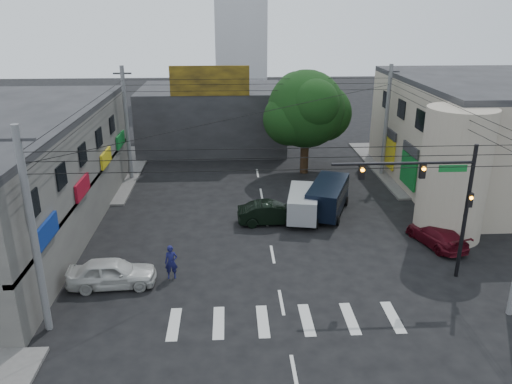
{
  "coord_description": "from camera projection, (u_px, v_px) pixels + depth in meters",
  "views": [
    {
      "loc": [
        -2.36,
        -23.6,
        13.36
      ],
      "look_at": [
        -0.84,
        4.0,
        3.11
      ],
      "focal_mm": 35.0,
      "sensor_mm": 36.0,
      "label": 1
    }
  ],
  "objects": [
    {
      "name": "sidewalk_far_right",
      "position": [
        457.0,
        166.0,
        44.61
      ],
      "size": [
        16.0,
        16.0,
        0.15
      ],
      "primitive_type": "cube",
      "color": "#514F4C",
      "rests_on": "ground"
    },
    {
      "name": "navy_van",
      "position": [
        328.0,
        198.0,
        34.15
      ],
      "size": [
        6.82,
        5.74,
        2.17
      ],
      "primitive_type": null,
      "rotation": [
        0.0,
        0.0,
        1.2
      ],
      "color": "black",
      "rests_on": "ground"
    },
    {
      "name": "corner_column",
      "position": [
        454.0,
        174.0,
        29.78
      ],
      "size": [
        4.0,
        4.0,
        8.0
      ],
      "primitive_type": "cylinder",
      "color": "gray",
      "rests_on": "ground"
    },
    {
      "name": "street_tree",
      "position": [
        306.0,
        109.0,
        41.08
      ],
      "size": [
        6.4,
        6.4,
        8.7
      ],
      "color": "black",
      "rests_on": "ground"
    },
    {
      "name": "utility_pole_far_right",
      "position": [
        386.0,
        121.0,
        40.78
      ],
      "size": [
        0.32,
        0.32,
        9.2
      ],
      "primitive_type": "cylinder",
      "color": "#59595B",
      "rests_on": "ground"
    },
    {
      "name": "building_far",
      "position": [
        213.0,
        118.0,
        49.95
      ],
      "size": [
        14.0,
        10.0,
        6.0
      ],
      "primitive_type": "cube",
      "color": "#232326",
      "rests_on": "ground"
    },
    {
      "name": "traffic_officer",
      "position": [
        171.0,
        262.0,
        25.93
      ],
      "size": [
        0.73,
        0.53,
        1.83
      ],
      "primitive_type": "imported",
      "rotation": [
        0.0,
        0.0,
        0.07
      ],
      "color": "#131545",
      "rests_on": "ground"
    },
    {
      "name": "silver_minivan",
      "position": [
        303.0,
        205.0,
        33.25
      ],
      "size": [
        5.13,
        3.48,
        1.92
      ],
      "primitive_type": null,
      "rotation": [
        0.0,
        0.0,
        1.39
      ],
      "color": "#A6A8AE",
      "rests_on": "ground"
    },
    {
      "name": "utility_pole_far_left",
      "position": [
        127.0,
        125.0,
        39.7
      ],
      "size": [
        0.32,
        0.32,
        9.2
      ],
      "primitive_type": "cylinder",
      "color": "#59595B",
      "rests_on": "ground"
    },
    {
      "name": "dark_sedan",
      "position": [
        272.0,
        213.0,
        32.61
      ],
      "size": [
        1.86,
        4.55,
        1.47
      ],
      "primitive_type": "imported",
      "rotation": [
        0.0,
        0.0,
        1.61
      ],
      "color": "black",
      "rests_on": "ground"
    },
    {
      "name": "building_right",
      "position": [
        493.0,
        136.0,
        38.56
      ],
      "size": [
        14.0,
        18.0,
        8.0
      ],
      "primitive_type": "cube",
      "color": "gray",
      "rests_on": "ground"
    },
    {
      "name": "white_compact",
      "position": [
        112.0,
        273.0,
        25.23
      ],
      "size": [
        2.3,
        4.61,
        1.5
      ],
      "primitive_type": "imported",
      "rotation": [
        0.0,
        0.0,
        1.63
      ],
      "color": "beige",
      "rests_on": "ground"
    },
    {
      "name": "ground",
      "position": [
        276.0,
        272.0,
        26.86
      ],
      "size": [
        160.0,
        160.0,
        0.0
      ],
      "primitive_type": "plane",
      "color": "black",
      "rests_on": "ground"
    },
    {
      "name": "maroon_sedan",
      "position": [
        437.0,
        235.0,
        29.68
      ],
      "size": [
        4.04,
        5.27,
        1.26
      ],
      "primitive_type": "imported",
      "rotation": [
        0.0,
        0.0,
        3.42
      ],
      "color": "#4A0A14",
      "rests_on": "ground"
    },
    {
      "name": "sidewalk_far_left",
      "position": [
        48.0,
        172.0,
        42.76
      ],
      "size": [
        16.0,
        16.0,
        0.15
      ],
      "primitive_type": "cube",
      "color": "#514F4C",
      "rests_on": "ground"
    },
    {
      "name": "traffic_gantry",
      "position": [
        436.0,
        191.0,
        24.64
      ],
      "size": [
        7.1,
        0.35,
        7.2
      ],
      "color": "black",
      "rests_on": "ground"
    },
    {
      "name": "utility_pole_near_left",
      "position": [
        33.0,
        234.0,
        20.51
      ],
      "size": [
        0.32,
        0.32,
        9.2
      ],
      "primitive_type": "cylinder",
      "color": "#59595B",
      "rests_on": "ground"
    },
    {
      "name": "billboard",
      "position": [
        210.0,
        81.0,
        43.87
      ],
      "size": [
        7.0,
        0.3,
        2.6
      ],
      "primitive_type": "cube",
      "color": "olive",
      "rests_on": "building_far"
    }
  ]
}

